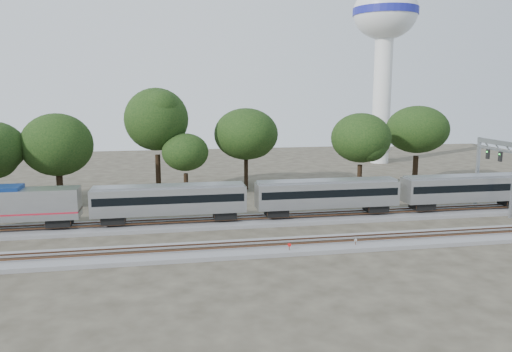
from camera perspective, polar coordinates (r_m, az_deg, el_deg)
The scene contains 15 objects.
ground at distance 51.90m, azimuth -2.46°, elevation -7.19°, with size 160.00×160.00×0.00m, color #383328.
track_far at distance 57.57m, azimuth -3.28°, elevation -5.27°, with size 160.00×5.00×0.73m.
track_near at distance 48.06m, azimuth -1.80°, elevation -8.34°, with size 160.00×5.00×0.73m.
train at distance 62.99m, azimuth 16.22°, elevation -1.59°, with size 106.77×3.04×4.49m.
switch_stand_red at distance 47.12m, azimuth 3.83°, elevation -8.11°, with size 0.33×0.16×1.07m.
switch_stand_white at distance 49.53m, azimuth 11.32°, elevation -7.45°, with size 0.31×0.13×1.00m.
switch_lever at distance 47.69m, azimuth 4.00°, elevation -8.57°, with size 0.50×0.30×0.30m, color #512D19.
water_tower at distance 108.20m, azimuth 14.49°, elevation 15.67°, with size 13.05×13.05×36.14m.
signal_gantry at distance 68.92m, azimuth 25.71°, elevation 1.70°, with size 0.63×7.45×9.06m.
tree_2 at distance 70.78m, azimuth -21.78°, elevation 3.32°, with size 8.18×8.18×11.53m.
tree_3 at distance 73.03m, azimuth -11.31°, elevation 6.36°, with size 11.20×11.20×15.79m.
tree_4 at distance 70.61m, azimuth -8.09°, elevation 2.69°, with size 6.67×6.67×9.40m.
tree_5 at distance 75.72m, azimuth -1.16°, elevation 4.81°, with size 8.73×8.73×12.31m.
tree_6 at distance 72.87m, azimuth 11.90°, elevation 4.27°, with size 8.56×8.56×12.07m.
tree_7 at distance 82.41m, azimuth 17.97°, elevation 5.07°, with size 9.20×9.20×12.97m.
Camera 1 is at (-6.68, -49.18, 15.17)m, focal length 35.00 mm.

